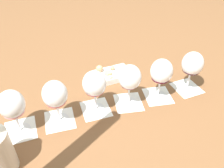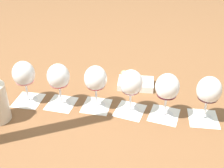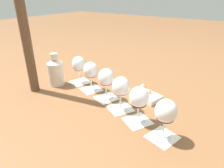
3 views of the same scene
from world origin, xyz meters
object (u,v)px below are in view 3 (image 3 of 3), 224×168
Objects in this scene: wine_glass_0 at (79,65)px; wine_glass_5 at (166,113)px; snack_dish at (146,95)px; wine_glass_1 at (91,72)px; wine_glass_3 at (121,88)px; wine_glass_2 at (106,79)px; wine_glass_4 at (139,99)px; umbrella_pole at (23,23)px; ceramic_vase at (56,71)px.

wine_glass_5 is at bearing -17.40° from wine_glass_0.
wine_glass_0 is at bearing -172.99° from snack_dish.
wine_glass_3 is (0.27, -0.08, -0.00)m from wine_glass_1.
snack_dish is at bearing 128.31° from wine_glass_5.
wine_glass_2 is 0.27m from wine_glass_4.
umbrella_pole is at bearing -153.32° from snack_dish.
wine_glass_3 is 1.00× the size of wine_glass_4.
wine_glass_2 is 1.00× the size of wine_glass_4.
wine_glass_2 is 1.00× the size of snack_dish.
wine_glass_2 is at bearing 158.92° from wine_glass_3.
umbrella_pole is at bearing -177.42° from wine_glass_5.
wine_glass_1 is at bearing -16.67° from wine_glass_0.
wine_glass_2 is at bearing 159.55° from wine_glass_4.
wine_glass_4 is at bearing -72.81° from snack_dish.
wine_glass_2 is 0.85× the size of ceramic_vase.
wine_glass_1 is (0.14, -0.04, -0.00)m from wine_glass_0.
ceramic_vase is (-0.38, -0.04, -0.03)m from wine_glass_2.
wine_glass_2 is (0.14, -0.03, -0.00)m from wine_glass_1.
wine_glass_0 is 1.00× the size of wine_glass_2.
wine_glass_0 is 0.14m from wine_glass_1.
wine_glass_2 is at bearing 22.16° from umbrella_pole.
wine_glass_3 is at bearing -17.35° from wine_glass_1.
wine_glass_4 is (0.40, -0.13, 0.00)m from wine_glass_1.
wine_glass_4 is at bearing -19.80° from wine_glass_3.
wine_glass_0 is 0.29m from wine_glass_2.
snack_dish is (0.18, 0.13, -0.10)m from wine_glass_2.
wine_glass_4 is (0.25, -0.10, 0.00)m from wine_glass_2.
snack_dish is at bearing 16.72° from wine_glass_1.
snack_dish is at bearing 73.05° from wine_glass_3.
ceramic_vase is at bearing 178.49° from wine_glass_3.
wine_glass_3 reaches higher than snack_dish.
wine_glass_2 is 0.38m from ceramic_vase.
wine_glass_4 is 1.00× the size of wine_glass_5.
umbrella_pole is (-0.55, -0.12, 0.28)m from wine_glass_3.
ceramic_vase is (-0.24, -0.07, -0.03)m from wine_glass_1.
wine_glass_0 is 1.00× the size of snack_dish.
wine_glass_4 and wine_glass_5 have the same top height.
wine_glass_0 is 0.15m from ceramic_vase.
wine_glass_3 is 0.22× the size of umbrella_pole.
umbrella_pole is at bearing -143.62° from wine_glass_1.
wine_glass_0 is 1.00× the size of wine_glass_1.
ceramic_vase is (-0.77, 0.10, -0.03)m from wine_glass_5.
wine_glass_5 is (0.68, -0.21, -0.00)m from wine_glass_0.
wine_glass_3 is at bearing -106.95° from snack_dish.
wine_glass_0 and wine_glass_2 have the same top height.
snack_dish is (0.06, 0.18, -0.10)m from wine_glass_3.
wine_glass_2 and wine_glass_3 have the same top height.
ceramic_vase is 0.59m from snack_dish.
umbrella_pole reaches higher than wine_glass_2.
wine_glass_0 is 1.00× the size of wine_glass_5.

